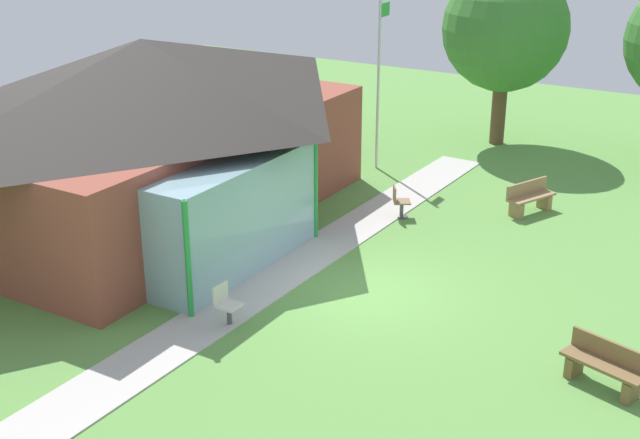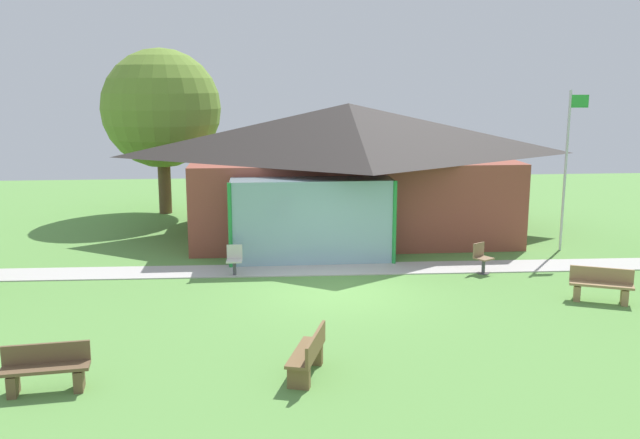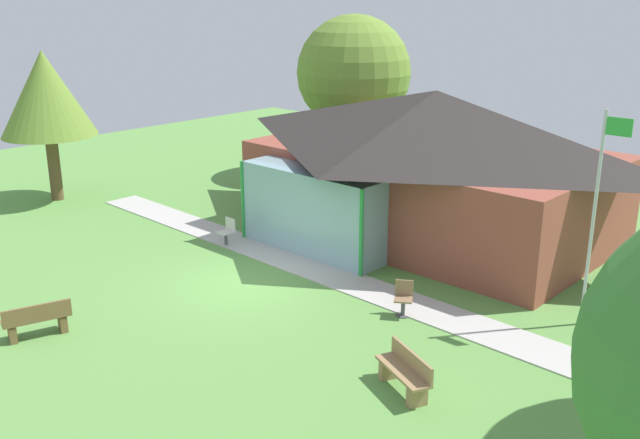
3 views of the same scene
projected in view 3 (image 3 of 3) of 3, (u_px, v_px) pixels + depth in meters
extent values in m
plane|color=#609947|center=(245.00, 285.00, 19.27)|extent=(44.00, 44.00, 0.00)
cube|color=brown|center=(432.00, 191.00, 23.13)|extent=(10.79, 6.75, 2.81)
pyramid|color=#2D2826|center=(435.00, 120.00, 22.42)|extent=(11.79, 7.75, 1.83)
cube|color=#8CB2BF|center=(312.00, 211.00, 21.43)|extent=(4.85, 1.20, 2.53)
cylinder|color=green|center=(243.00, 200.00, 22.58)|extent=(0.12, 0.12, 2.53)
cylinder|color=green|center=(361.00, 234.00, 19.44)|extent=(0.12, 0.12, 2.53)
cube|color=#BCB7B2|center=(299.00, 264.00, 20.73)|extent=(19.56, 1.76, 0.03)
cylinder|color=silver|center=(593.00, 222.00, 16.24)|extent=(0.08, 0.08, 5.13)
cube|color=green|center=(619.00, 127.00, 15.37)|extent=(0.60, 0.02, 0.40)
cube|color=#9E7A51|center=(403.00, 371.00, 14.00)|extent=(1.55, 1.00, 0.06)
cube|color=#9E7A51|center=(417.00, 397.00, 13.60)|extent=(0.31, 0.43, 0.39)
cube|color=#9E7A51|center=(389.00, 370.00, 14.56)|extent=(0.31, 0.43, 0.39)
cube|color=#9E7A51|center=(412.00, 360.00, 14.01)|extent=(1.40, 0.65, 0.36)
cube|color=brown|center=(37.00, 318.00, 16.30)|extent=(0.86, 1.56, 0.06)
cube|color=brown|center=(12.00, 333.00, 16.12)|extent=(0.43, 0.27, 0.39)
cube|color=brown|center=(63.00, 323.00, 16.64)|extent=(0.43, 0.27, 0.39)
cube|color=brown|center=(37.00, 312.00, 16.08)|extent=(0.50, 1.45, 0.36)
cube|color=beige|center=(226.00, 232.00, 22.14)|extent=(0.45, 0.45, 0.04)
cube|color=beige|center=(230.00, 224.00, 22.21)|extent=(0.44, 0.05, 0.40)
cylinder|color=#4C4C51|center=(226.00, 239.00, 22.21)|extent=(0.10, 0.10, 0.42)
cylinder|color=#4C4C51|center=(226.00, 245.00, 22.27)|extent=(0.36, 0.36, 0.02)
cube|color=#8C6B4C|center=(403.00, 299.00, 17.31)|extent=(0.61, 0.61, 0.04)
cube|color=#8C6B4C|center=(404.00, 288.00, 17.43)|extent=(0.39, 0.27, 0.40)
cylinder|color=#4C4C51|center=(403.00, 308.00, 17.38)|extent=(0.10, 0.10, 0.42)
cylinder|color=#4C4C51|center=(403.00, 315.00, 17.45)|extent=(0.36, 0.36, 0.02)
cylinder|color=brown|center=(54.00, 168.00, 26.86)|extent=(0.45, 0.45, 2.47)
cone|color=olive|center=(46.00, 93.00, 26.01)|extent=(3.44, 3.44, 3.10)
cylinder|color=brown|center=(353.00, 144.00, 30.82)|extent=(0.52, 0.52, 2.52)
sphere|color=olive|center=(354.00, 73.00, 29.89)|extent=(4.80, 4.80, 4.80)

